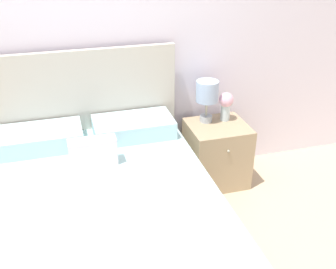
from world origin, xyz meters
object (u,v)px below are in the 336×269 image
at_px(nightstand, 216,154).
at_px(flower_vase, 226,104).
at_px(table_lamp, 207,94).
at_px(bed, 105,229).

relative_size(nightstand, flower_vase, 2.21).
bearing_deg(table_lamp, nightstand, -54.51).
xyz_separation_m(nightstand, table_lamp, (-0.07, 0.10, 0.54)).
xyz_separation_m(bed, flower_vase, (1.19, 0.85, 0.40)).
height_order(bed, nightstand, bed).
distance_m(bed, table_lamp, 1.43).
xyz_separation_m(bed, nightstand, (1.10, 0.76, -0.03)).
height_order(nightstand, flower_vase, flower_vase).
xyz_separation_m(nightstand, flower_vase, (0.10, 0.09, 0.43)).
height_order(bed, flower_vase, bed).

